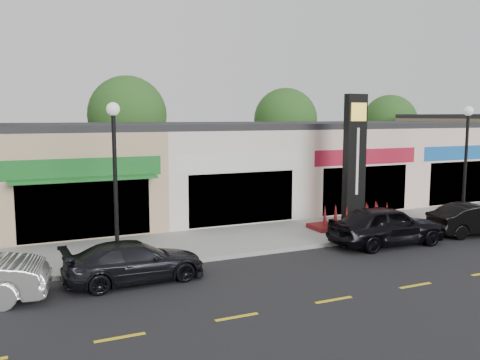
% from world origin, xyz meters
% --- Properties ---
extents(ground, '(120.00, 120.00, 0.00)m').
position_xyz_m(ground, '(0.00, 0.00, 0.00)').
color(ground, black).
rests_on(ground, ground).
extents(sidewalk, '(52.00, 4.30, 0.15)m').
position_xyz_m(sidewalk, '(0.00, 4.35, 0.07)').
color(sidewalk, gray).
rests_on(sidewalk, ground).
extents(curb, '(52.00, 0.20, 0.15)m').
position_xyz_m(curb, '(0.00, 2.10, 0.07)').
color(curb, gray).
rests_on(curb, ground).
extents(shop_beige, '(7.00, 10.85, 4.80)m').
position_xyz_m(shop_beige, '(-8.50, 11.46, 2.40)').
color(shop_beige, tan).
rests_on(shop_beige, ground).
extents(shop_cream, '(7.00, 10.01, 4.80)m').
position_xyz_m(shop_cream, '(-1.50, 11.47, 2.40)').
color(shop_cream, beige).
rests_on(shop_cream, ground).
extents(shop_pink_w, '(7.00, 10.01, 4.80)m').
position_xyz_m(shop_pink_w, '(5.50, 11.47, 2.40)').
color(shop_pink_w, beige).
rests_on(shop_pink_w, ground).
extents(shop_pink_e, '(7.00, 10.01, 4.80)m').
position_xyz_m(shop_pink_e, '(12.50, 11.47, 2.40)').
color(shop_pink_e, beige).
rests_on(shop_pink_e, ground).
extents(tree_rear_west, '(5.20, 5.20, 7.83)m').
position_xyz_m(tree_rear_west, '(-4.00, 19.50, 5.22)').
color(tree_rear_west, '#382619').
rests_on(tree_rear_west, ground).
extents(tree_rear_mid, '(4.80, 4.80, 7.29)m').
position_xyz_m(tree_rear_mid, '(8.00, 19.50, 4.88)').
color(tree_rear_mid, '#382619').
rests_on(tree_rear_mid, ground).
extents(tree_rear_east, '(4.60, 4.60, 6.94)m').
position_xyz_m(tree_rear_east, '(18.00, 19.50, 4.63)').
color(tree_rear_east, '#382619').
rests_on(tree_rear_east, ground).
extents(lamp_west_near, '(0.44, 0.44, 5.47)m').
position_xyz_m(lamp_west_near, '(-8.00, 2.50, 3.48)').
color(lamp_west_near, black).
rests_on(lamp_west_near, sidewalk).
extents(lamp_east_near, '(0.44, 0.44, 5.47)m').
position_xyz_m(lamp_east_near, '(8.00, 2.50, 3.48)').
color(lamp_east_near, black).
rests_on(lamp_east_near, sidewalk).
extents(pylon_sign, '(4.20, 1.30, 6.00)m').
position_xyz_m(pylon_sign, '(3.00, 4.20, 2.27)').
color(pylon_sign, '#5C160F').
rests_on(pylon_sign, sidewalk).
extents(car_dark_sedan, '(2.00, 4.49, 1.28)m').
position_xyz_m(car_dark_sedan, '(-7.77, 0.92, 0.64)').
color(car_dark_sedan, black).
rests_on(car_dark_sedan, ground).
extents(car_black_sedan, '(2.06, 4.84, 1.63)m').
position_xyz_m(car_black_sedan, '(2.47, 1.29, 0.82)').
color(car_black_sedan, black).
rests_on(car_black_sedan, ground).
extents(car_black_conv, '(2.16, 4.38, 1.38)m').
position_xyz_m(car_black_conv, '(7.26, 1.09, 0.69)').
color(car_black_conv, black).
rests_on(car_black_conv, ground).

